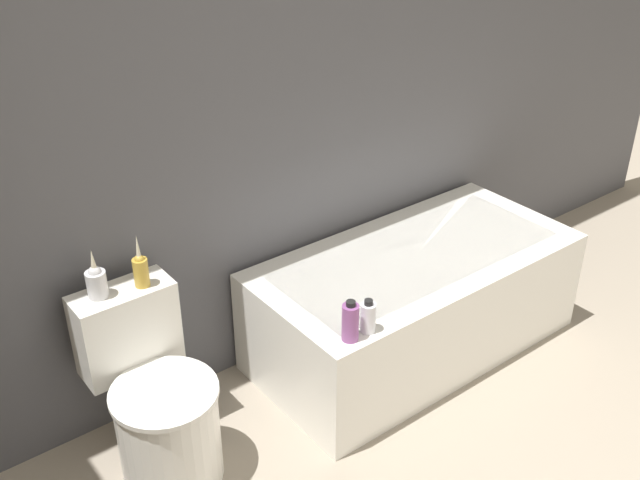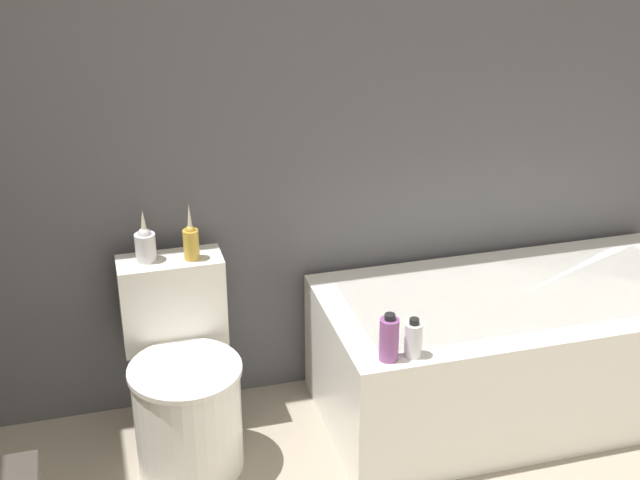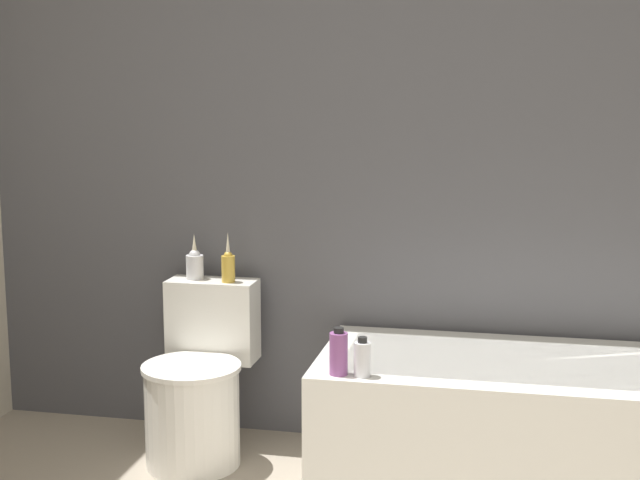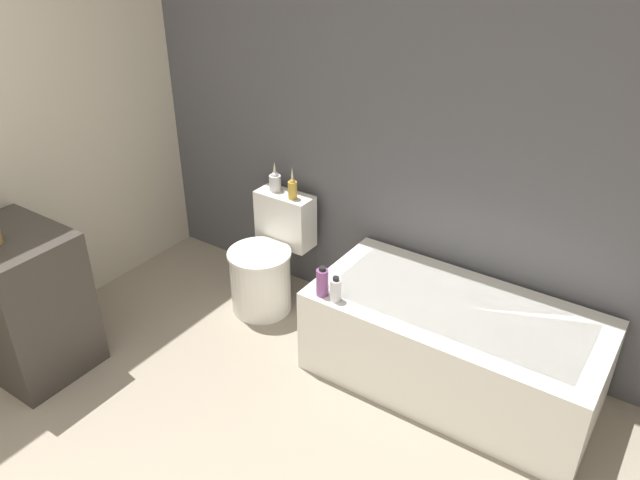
{
  "view_description": "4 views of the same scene",
  "coord_description": "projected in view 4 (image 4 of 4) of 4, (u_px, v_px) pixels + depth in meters",
  "views": [
    {
      "loc": [
        -1.36,
        -0.07,
        2.25
      ],
      "look_at": [
        0.1,
        1.82,
        0.89
      ],
      "focal_mm": 42.0,
      "sensor_mm": 36.0,
      "label": 1
    },
    {
      "loc": [
        -0.77,
        -0.73,
        2.15
      ],
      "look_at": [
        -0.07,
        1.81,
        0.92
      ],
      "focal_mm": 50.0,
      "sensor_mm": 36.0,
      "label": 2
    },
    {
      "loc": [
        0.7,
        -1.35,
        1.51
      ],
      "look_at": [
        0.03,
        1.82,
        0.97
      ],
      "focal_mm": 50.0,
      "sensor_mm": 36.0,
      "label": 3
    },
    {
      "loc": [
        1.67,
        -0.62,
        2.43
      ],
      "look_at": [
        0.08,
        1.72,
        0.81
      ],
      "focal_mm": 35.0,
      "sensor_mm": 36.0,
      "label": 4
    }
  ],
  "objects": [
    {
      "name": "wall_back_tiled",
      "position": [
        374.0,
        113.0,
        3.53
      ],
      "size": [
        6.4,
        0.06,
        2.6
      ],
      "color": "#4C4C51",
      "rests_on": "ground_plane"
    },
    {
      "name": "vanity_counter",
      "position": [
        23.0,
        303.0,
        3.44
      ],
      "size": [
        0.63,
        0.51,
        0.84
      ],
      "color": "#38332D",
      "rests_on": "ground"
    },
    {
      "name": "toilet",
      "position": [
        267.0,
        264.0,
        4.01
      ],
      "size": [
        0.4,
        0.57,
        0.72
      ],
      "color": "white",
      "rests_on": "ground"
    },
    {
      "name": "shampoo_bottle_tall",
      "position": [
        322.0,
        282.0,
        3.3
      ],
      "size": [
        0.07,
        0.07,
        0.17
      ],
      "color": "#8C4C8C",
      "rests_on": "bathtub"
    },
    {
      "name": "bathtub",
      "position": [
        452.0,
        345.0,
        3.37
      ],
      "size": [
        1.53,
        0.74,
        0.51
      ],
      "color": "white",
      "rests_on": "ground"
    },
    {
      "name": "shampoo_bottle_short",
      "position": [
        336.0,
        290.0,
        3.26
      ],
      "size": [
        0.06,
        0.06,
        0.14
      ],
      "color": "silver",
      "rests_on": "bathtub"
    },
    {
      "name": "vase_silver",
      "position": [
        292.0,
        188.0,
        3.86
      ],
      "size": [
        0.06,
        0.06,
        0.22
      ],
      "color": "gold",
      "rests_on": "toilet"
    },
    {
      "name": "vase_gold",
      "position": [
        275.0,
        181.0,
        3.96
      ],
      "size": [
        0.08,
        0.08,
        0.2
      ],
      "color": "silver",
      "rests_on": "toilet"
    }
  ]
}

